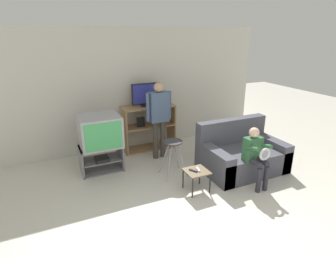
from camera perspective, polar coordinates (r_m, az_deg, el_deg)
name	(u,v)px	position (r m, az deg, el deg)	size (l,w,h in m)	color
ground_plane	(218,250)	(3.74, 10.04, -23.01)	(18.00, 18.00, 0.00)	beige
wall_back	(127,90)	(6.14, -8.39, 7.78)	(6.40, 0.06, 2.60)	beige
tv_stand	(102,158)	(5.42, -13.36, -5.83)	(0.77, 0.44, 0.51)	slate
television_main	(100,131)	(5.24, -13.70, -0.36)	(0.72, 0.67, 0.57)	#9E9EA3
media_shelf	(148,127)	(6.19, -3.98, 0.40)	(1.14, 0.44, 0.98)	#9E7A51
television_flat	(146,95)	(5.99, -4.48, 6.85)	(0.63, 0.20, 0.49)	black
folding_stool	(173,148)	(5.00, 1.05, -3.89)	(0.44, 0.38, 0.67)	#99999E
snack_table	(197,174)	(4.64, 5.82, -9.02)	(0.37, 0.37, 0.36)	brown
remote_control_black	(193,170)	(4.60, 5.14, -8.39)	(0.04, 0.14, 0.02)	#232328
remote_control_white	(198,169)	(4.64, 6.14, -8.15)	(0.04, 0.14, 0.02)	silver
couch	(241,155)	(5.50, 14.57, -5.08)	(1.50, 0.99, 0.91)	#4C4C56
person_standing_adult	(159,113)	(5.59, -1.86, 3.18)	(0.53, 0.20, 1.57)	#3D3833
person_seated_child	(255,153)	(4.87, 17.35, -4.62)	(0.33, 0.43, 1.01)	#2D2D38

